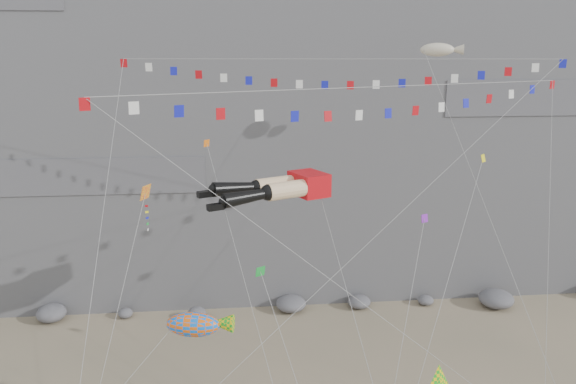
% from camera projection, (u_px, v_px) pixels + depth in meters
% --- Properties ---
extents(cliff, '(80.00, 28.00, 50.00)m').
position_uv_depth(cliff, '(276.00, 20.00, 57.08)').
color(cliff, slate).
rests_on(cliff, ground).
extents(talus_boulders, '(60.00, 3.00, 1.20)m').
position_uv_depth(talus_boulders, '(291.00, 304.00, 48.42)').
color(talus_boulders, slate).
rests_on(talus_boulders, ground).
extents(legs_kite, '(10.14, 16.78, 20.54)m').
position_uv_depth(legs_kite, '(278.00, 188.00, 34.76)').
color(legs_kite, red).
rests_on(legs_kite, ground).
extents(flag_banner_upper, '(29.46, 17.13, 30.02)m').
position_uv_depth(flag_banner_upper, '(338.00, 60.00, 36.42)').
color(flag_banner_upper, red).
rests_on(flag_banner_upper, ground).
extents(flag_banner_lower, '(27.54, 12.51, 22.61)m').
position_uv_depth(flag_banner_lower, '(375.00, 87.00, 30.30)').
color(flag_banner_lower, red).
rests_on(flag_banner_lower, ground).
extents(harlequin_kite, '(4.47, 6.91, 15.97)m').
position_uv_depth(harlequin_kite, '(145.00, 194.00, 29.94)').
color(harlequin_kite, red).
rests_on(harlequin_kite, ground).
extents(fish_windsock, '(10.58, 4.22, 11.91)m').
position_uv_depth(fish_windsock, '(193.00, 325.00, 29.43)').
color(fish_windsock, '#ED5B0C').
rests_on(fish_windsock, ground).
extents(blimp_windsock, '(6.26, 15.92, 26.74)m').
position_uv_depth(blimp_windsock, '(438.00, 51.00, 39.22)').
color(blimp_windsock, beige).
rests_on(blimp_windsock, ground).
extents(small_kite_a, '(5.46, 13.46, 21.19)m').
position_uv_depth(small_kite_a, '(209.00, 152.00, 34.86)').
color(small_kite_a, orange).
rests_on(small_kite_a, ground).
extents(small_kite_b, '(5.54, 9.41, 15.79)m').
position_uv_depth(small_kite_b, '(424.00, 223.00, 32.86)').
color(small_kite_b, purple).
rests_on(small_kite_b, ground).
extents(small_kite_c, '(4.25, 8.67, 13.45)m').
position_uv_depth(small_kite_c, '(261.00, 274.00, 29.97)').
color(small_kite_c, green).
rests_on(small_kite_c, ground).
extents(small_kite_d, '(9.87, 12.55, 21.32)m').
position_uv_depth(small_kite_d, '(481.00, 165.00, 35.47)').
color(small_kite_d, yellow).
rests_on(small_kite_d, ground).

